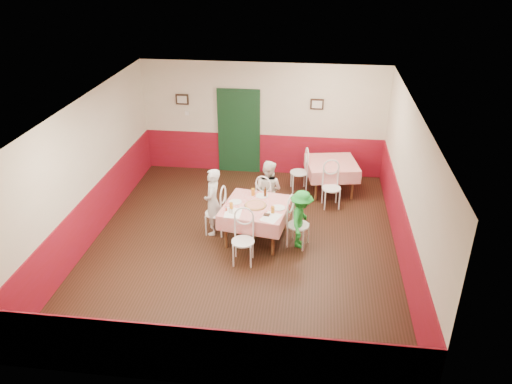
# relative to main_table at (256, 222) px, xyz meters

# --- Properties ---
(floor) EXTENTS (7.00, 7.00, 0.00)m
(floor) POSITION_rel_main_table_xyz_m (-0.23, -0.25, -0.38)
(floor) COLOR black
(floor) RESTS_ON ground
(ceiling) EXTENTS (7.00, 7.00, 0.00)m
(ceiling) POSITION_rel_main_table_xyz_m (-0.23, -0.25, 2.42)
(ceiling) COLOR white
(ceiling) RESTS_ON back_wall
(back_wall) EXTENTS (6.00, 0.10, 2.80)m
(back_wall) POSITION_rel_main_table_xyz_m (-0.23, 3.25, 1.02)
(back_wall) COLOR beige
(back_wall) RESTS_ON ground
(front_wall) EXTENTS (6.00, 0.10, 2.80)m
(front_wall) POSITION_rel_main_table_xyz_m (-0.23, -3.75, 1.02)
(front_wall) COLOR beige
(front_wall) RESTS_ON ground
(left_wall) EXTENTS (0.10, 7.00, 2.80)m
(left_wall) POSITION_rel_main_table_xyz_m (-3.23, -0.25, 1.02)
(left_wall) COLOR beige
(left_wall) RESTS_ON ground
(right_wall) EXTENTS (0.10, 7.00, 2.80)m
(right_wall) POSITION_rel_main_table_xyz_m (2.77, -0.25, 1.02)
(right_wall) COLOR beige
(right_wall) RESTS_ON ground
(wainscot_back) EXTENTS (6.00, 0.03, 1.00)m
(wainscot_back) POSITION_rel_main_table_xyz_m (-0.23, 3.23, 0.12)
(wainscot_back) COLOR maroon
(wainscot_back) RESTS_ON ground
(wainscot_front) EXTENTS (6.00, 0.03, 1.00)m
(wainscot_front) POSITION_rel_main_table_xyz_m (-0.23, -3.74, 0.12)
(wainscot_front) COLOR maroon
(wainscot_front) RESTS_ON ground
(wainscot_left) EXTENTS (0.03, 7.00, 1.00)m
(wainscot_left) POSITION_rel_main_table_xyz_m (-3.21, -0.25, 0.12)
(wainscot_left) COLOR maroon
(wainscot_left) RESTS_ON ground
(wainscot_right) EXTENTS (0.03, 7.00, 1.00)m
(wainscot_right) POSITION_rel_main_table_xyz_m (2.76, -0.25, 0.12)
(wainscot_right) COLOR maroon
(wainscot_right) RESTS_ON ground
(door) EXTENTS (0.96, 0.06, 2.10)m
(door) POSITION_rel_main_table_xyz_m (-0.83, 3.20, 0.68)
(door) COLOR black
(door) RESTS_ON ground
(picture_left) EXTENTS (0.32, 0.03, 0.26)m
(picture_left) POSITION_rel_main_table_xyz_m (-2.23, 3.20, 1.48)
(picture_left) COLOR black
(picture_left) RESTS_ON back_wall
(picture_right) EXTENTS (0.32, 0.03, 0.26)m
(picture_right) POSITION_rel_main_table_xyz_m (1.07, 3.20, 1.48)
(picture_right) COLOR black
(picture_right) RESTS_ON back_wall
(thermostat) EXTENTS (0.10, 0.03, 0.10)m
(thermostat) POSITION_rel_main_table_xyz_m (-2.13, 3.20, 1.12)
(thermostat) COLOR white
(thermostat) RESTS_ON back_wall
(main_table) EXTENTS (1.40, 1.40, 0.77)m
(main_table) POSITION_rel_main_table_xyz_m (0.00, 0.00, 0.00)
(main_table) COLOR red
(main_table) RESTS_ON ground
(second_table) EXTENTS (1.31, 1.31, 0.77)m
(second_table) POSITION_rel_main_table_xyz_m (1.49, 2.29, 0.00)
(second_table) COLOR red
(second_table) RESTS_ON ground
(chair_left) EXTENTS (0.46, 0.46, 0.90)m
(chair_left) POSITION_rel_main_table_xyz_m (-0.84, 0.14, 0.08)
(chair_left) COLOR white
(chair_left) RESTS_ON ground
(chair_right) EXTENTS (0.53, 0.53, 0.90)m
(chair_right) POSITION_rel_main_table_xyz_m (0.84, -0.14, 0.08)
(chair_right) COLOR white
(chair_right) RESTS_ON ground
(chair_far) EXTENTS (0.55, 0.55, 0.90)m
(chair_far) POSITION_rel_main_table_xyz_m (0.14, 0.84, 0.08)
(chair_far) COLOR white
(chair_far) RESTS_ON ground
(chair_near) EXTENTS (0.43, 0.43, 0.90)m
(chair_near) POSITION_rel_main_table_xyz_m (-0.14, -0.84, 0.08)
(chair_near) COLOR white
(chair_near) RESTS_ON ground
(chair_second_a) EXTENTS (0.49, 0.49, 0.90)m
(chair_second_a) POSITION_rel_main_table_xyz_m (0.74, 2.29, 0.08)
(chair_second_a) COLOR white
(chair_second_a) RESTS_ON ground
(chair_second_b) EXTENTS (0.49, 0.49, 0.90)m
(chair_second_b) POSITION_rel_main_table_xyz_m (1.49, 1.54, 0.08)
(chair_second_b) COLOR white
(chair_second_b) RESTS_ON ground
(pizza) EXTENTS (0.46, 0.46, 0.03)m
(pizza) POSITION_rel_main_table_xyz_m (-0.01, -0.02, 0.40)
(pizza) COLOR #B74723
(pizza) RESTS_ON main_table
(plate_left) EXTENTS (0.29, 0.29, 0.01)m
(plate_left) POSITION_rel_main_table_xyz_m (-0.42, 0.08, 0.39)
(plate_left) COLOR white
(plate_left) RESTS_ON main_table
(plate_right) EXTENTS (0.29, 0.29, 0.01)m
(plate_right) POSITION_rel_main_table_xyz_m (0.44, -0.06, 0.39)
(plate_right) COLOR white
(plate_right) RESTS_ON main_table
(plate_far) EXTENTS (0.29, 0.29, 0.01)m
(plate_far) POSITION_rel_main_table_xyz_m (0.07, 0.40, 0.39)
(plate_far) COLOR white
(plate_far) RESTS_ON main_table
(glass_a) EXTENTS (0.08, 0.08, 0.13)m
(glass_a) POSITION_rel_main_table_xyz_m (-0.45, -0.19, 0.45)
(glass_a) COLOR #BF7219
(glass_a) RESTS_ON main_table
(glass_b) EXTENTS (0.08, 0.08, 0.13)m
(glass_b) POSITION_rel_main_table_xyz_m (0.35, -0.25, 0.45)
(glass_b) COLOR #BF7219
(glass_b) RESTS_ON main_table
(glass_c) EXTENTS (0.09, 0.09, 0.14)m
(glass_c) POSITION_rel_main_table_xyz_m (-0.11, 0.42, 0.46)
(glass_c) COLOR #BF7219
(glass_c) RESTS_ON main_table
(beer_bottle) EXTENTS (0.06, 0.06, 0.20)m
(beer_bottle) POSITION_rel_main_table_xyz_m (0.14, 0.38, 0.48)
(beer_bottle) COLOR #381C0A
(beer_bottle) RESTS_ON main_table
(shaker_a) EXTENTS (0.04, 0.04, 0.09)m
(shaker_a) POSITION_rel_main_table_xyz_m (-0.46, -0.36, 0.43)
(shaker_a) COLOR silver
(shaker_a) RESTS_ON main_table
(shaker_b) EXTENTS (0.04, 0.04, 0.09)m
(shaker_b) POSITION_rel_main_table_xyz_m (-0.41, -0.39, 0.43)
(shaker_b) COLOR silver
(shaker_b) RESTS_ON main_table
(shaker_c) EXTENTS (0.04, 0.04, 0.09)m
(shaker_c) POSITION_rel_main_table_xyz_m (-0.54, -0.29, 0.43)
(shaker_c) COLOR #B23319
(shaker_c) RESTS_ON main_table
(menu_left) EXTENTS (0.31, 0.41, 0.00)m
(menu_left) POSITION_rel_main_table_xyz_m (-0.39, -0.35, 0.39)
(menu_left) COLOR white
(menu_left) RESTS_ON main_table
(menu_right) EXTENTS (0.42, 0.48, 0.00)m
(menu_right) POSITION_rel_main_table_xyz_m (0.33, -0.44, 0.39)
(menu_right) COLOR white
(menu_right) RESTS_ON main_table
(wallet) EXTENTS (0.12, 0.11, 0.02)m
(wallet) POSITION_rel_main_table_xyz_m (0.25, -0.36, 0.40)
(wallet) COLOR black
(wallet) RESTS_ON main_table
(diner_left) EXTENTS (0.35, 0.52, 1.40)m
(diner_left) POSITION_rel_main_table_xyz_m (-0.89, 0.14, 0.33)
(diner_left) COLOR gray
(diner_left) RESTS_ON ground
(diner_far) EXTENTS (0.78, 0.70, 1.32)m
(diner_far) POSITION_rel_main_table_xyz_m (0.14, 0.89, 0.28)
(diner_far) COLOR gray
(diner_far) RESTS_ON ground
(diner_right) EXTENTS (0.54, 0.82, 1.18)m
(diner_right) POSITION_rel_main_table_xyz_m (0.89, -0.14, 0.22)
(diner_right) COLOR gray
(diner_right) RESTS_ON ground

